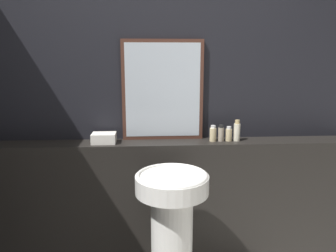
# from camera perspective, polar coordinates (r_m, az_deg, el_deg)

# --- Properties ---
(wall_back) EXTENTS (8.00, 0.06, 2.50)m
(wall_back) POSITION_cam_1_polar(r_m,az_deg,el_deg) (2.43, -1.63, 4.71)
(wall_back) COLOR black
(wall_back) RESTS_ON ground_plane
(vanity_counter) EXTENTS (2.82, 0.22, 0.96)m
(vanity_counter) POSITION_cam_1_polar(r_m,az_deg,el_deg) (2.51, -1.41, -13.47)
(vanity_counter) COLOR black
(vanity_counter) RESTS_ON ground_plane
(pedestal_sink) EXTENTS (0.43, 0.43, 0.89)m
(pedestal_sink) POSITION_cam_1_polar(r_m,az_deg,el_deg) (2.07, 0.67, -17.57)
(pedestal_sink) COLOR white
(pedestal_sink) RESTS_ON ground_plane
(mirror) EXTENTS (0.59, 0.03, 0.72)m
(mirror) POSITION_cam_1_polar(r_m,az_deg,el_deg) (2.37, -0.93, 6.22)
(mirror) COLOR #47281E
(mirror) RESTS_ON vanity_counter
(towel_stack) EXTENTS (0.17, 0.13, 0.07)m
(towel_stack) POSITION_cam_1_polar(r_m,az_deg,el_deg) (2.35, -11.10, -2.07)
(towel_stack) COLOR silver
(towel_stack) RESTS_ON vanity_counter
(shampoo_bottle) EXTENTS (0.05, 0.05, 0.12)m
(shampoo_bottle) POSITION_cam_1_polar(r_m,az_deg,el_deg) (2.38, 7.84, -1.36)
(shampoo_bottle) COLOR #C6B284
(shampoo_bottle) RESTS_ON vanity_counter
(conditioner_bottle) EXTENTS (0.04, 0.04, 0.12)m
(conditioner_bottle) POSITION_cam_1_polar(r_m,az_deg,el_deg) (2.39, 9.21, -1.31)
(conditioner_bottle) COLOR gray
(conditioner_bottle) RESTS_ON vanity_counter
(lotion_bottle) EXTENTS (0.05, 0.05, 0.11)m
(lotion_bottle) POSITION_cam_1_polar(r_m,az_deg,el_deg) (2.40, 10.53, -1.41)
(lotion_bottle) COLOR #C6B284
(lotion_bottle) RESTS_ON vanity_counter
(body_wash_bottle) EXTENTS (0.05, 0.05, 0.15)m
(body_wash_bottle) POSITION_cam_1_polar(r_m,az_deg,el_deg) (2.41, 11.92, -0.89)
(body_wash_bottle) COLOR beige
(body_wash_bottle) RESTS_ON vanity_counter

